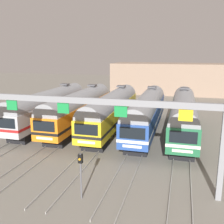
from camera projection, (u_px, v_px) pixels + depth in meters
name	position (u px, v px, depth m)	size (l,w,h in m)	color
ground_plane	(112.00, 130.00, 32.98)	(160.00, 160.00, 0.00)	gray
track_bed	(135.00, 104.00, 48.97)	(18.66, 70.00, 0.15)	gray
commuter_train_stainless	(49.00, 106.00, 34.56)	(2.88, 18.06, 5.05)	#B2B5BA
commuter_train_orange	(79.00, 108.00, 33.47)	(2.88, 18.06, 5.05)	orange
commuter_train_yellow	(112.00, 109.00, 32.38)	(2.88, 18.06, 5.05)	gold
commuter_train_blue	(146.00, 111.00, 31.30)	(2.88, 18.06, 5.05)	#284C9E
commuter_train_green	(184.00, 114.00, 30.21)	(2.88, 18.06, 5.05)	#236B42
catenary_gantry	(63.00, 113.00, 19.10)	(22.39, 0.44, 6.97)	gray
yard_signal_mast	(81.00, 168.00, 17.13)	(0.28, 0.35, 3.19)	#59595E
maintenance_building	(172.00, 78.00, 62.55)	(28.03, 10.00, 7.06)	gray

